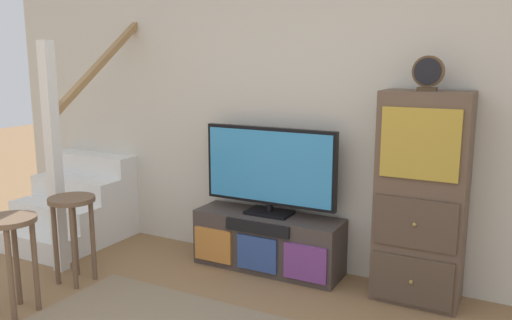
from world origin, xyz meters
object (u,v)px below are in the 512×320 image
(bar_stool_near, at_px, (11,242))
(bar_stool_far, at_px, (73,219))
(television, at_px, (269,168))
(desk_clock, at_px, (428,73))
(side_cabinet, at_px, (421,199))
(media_console, at_px, (268,242))

(bar_stool_near, relative_size, bar_stool_far, 1.00)
(television, height_order, desk_clock, desk_clock)
(side_cabinet, relative_size, bar_stool_far, 2.21)
(television, bearing_deg, side_cabinet, -0.68)
(television, height_order, bar_stool_far, television)
(television, bearing_deg, media_console, -90.00)
(television, height_order, bar_stool_near, television)
(bar_stool_near, distance_m, bar_stool_far, 0.55)
(desk_clock, relative_size, bar_stool_near, 0.34)
(side_cabinet, xyz_separation_m, bar_stool_near, (-2.30, -1.45, -0.23))
(bar_stool_near, xyz_separation_m, bar_stool_far, (-0.03, 0.55, 0.00))
(media_console, height_order, desk_clock, desk_clock)
(side_cabinet, bearing_deg, television, 179.32)
(side_cabinet, bearing_deg, desk_clock, -101.66)
(media_console, distance_m, bar_stool_near, 1.86)
(television, bearing_deg, desk_clock, -1.42)
(television, xyz_separation_m, side_cabinet, (1.16, -0.01, -0.09))
(media_console, bearing_deg, television, 90.00)
(television, distance_m, desk_clock, 1.38)
(television, xyz_separation_m, desk_clock, (1.16, -0.03, 0.75))
(bar_stool_near, bearing_deg, side_cabinet, 32.28)
(media_console, height_order, television, television)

